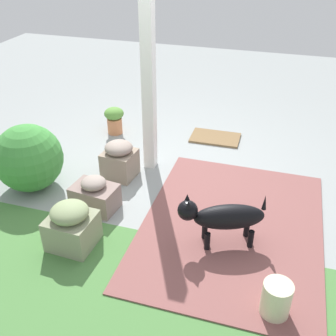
{
  "coord_description": "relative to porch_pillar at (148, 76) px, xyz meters",
  "views": [
    {
      "loc": [
        -1.18,
        3.94,
        2.7
      ],
      "look_at": [
        -0.07,
        0.27,
        0.33
      ],
      "focal_mm": 43.05,
      "sensor_mm": 36.0,
      "label": 1
    }
  ],
  "objects": [
    {
      "name": "lawn_patch",
      "position": [
        0.28,
        2.65,
        -1.18
      ],
      "size": [
        5.2,
        2.8,
        0.01
      ],
      "primitive_type": "cube",
      "color": "#497C3D",
      "rests_on": "ground"
    },
    {
      "name": "ceramic_urn",
      "position": [
        -1.69,
        1.89,
        -1.02
      ],
      "size": [
        0.24,
        0.24,
        0.32
      ],
      "primitive_type": "cylinder",
      "color": "beige",
      "rests_on": "ground"
    },
    {
      "name": "round_shrub",
      "position": [
        1.17,
        0.86,
        -0.79
      ],
      "size": [
        0.78,
        0.78,
        0.78
      ],
      "primitive_type": "sphere",
      "color": "#3D8A3A",
      "rests_on": "ground"
    },
    {
      "name": "doormat",
      "position": [
        -0.65,
        -0.98,
        -1.17
      ],
      "size": [
        0.7,
        0.45,
        0.03
      ],
      "primitive_type": "cube",
      "rotation": [
        0.0,
        0.0,
        0.02
      ],
      "color": "olive",
      "rests_on": "ground"
    },
    {
      "name": "ground_plane",
      "position": [
        -0.32,
        0.25,
        -1.18
      ],
      "size": [
        12.0,
        12.0,
        0.0
      ],
      "primitive_type": "plane",
      "color": "gray"
    },
    {
      "name": "stone_planter_mid",
      "position": [
        0.28,
        1.02,
        -1.01
      ],
      "size": [
        0.51,
        0.38,
        0.39
      ],
      "color": "gray",
      "rests_on": "ground"
    },
    {
      "name": "porch_pillar",
      "position": [
        0.0,
        0.0,
        0.0
      ],
      "size": [
        0.14,
        0.14,
        2.37
      ],
      "primitive_type": "cube",
      "color": "white",
      "rests_on": "ground"
    },
    {
      "name": "stone_planter_near",
      "position": [
        0.28,
        0.34,
        -0.95
      ],
      "size": [
        0.4,
        0.39,
        0.47
      ],
      "color": "gray",
      "rests_on": "ground"
    },
    {
      "name": "stone_planter_far",
      "position": [
        0.24,
        1.62,
        -0.96
      ],
      "size": [
        0.44,
        0.42,
        0.47
      ],
      "color": "gray",
      "rests_on": "ground"
    },
    {
      "name": "dog",
      "position": [
        -1.13,
        1.2,
        -0.85
      ],
      "size": [
        0.82,
        0.46,
        0.57
      ],
      "color": "black",
      "rests_on": "ground"
    },
    {
      "name": "terracotta_pot_broad",
      "position": [
        0.81,
        -0.73,
        -0.96
      ],
      "size": [
        0.28,
        0.28,
        0.4
      ],
      "color": "#CB7A4F",
      "rests_on": "ground"
    },
    {
      "name": "brick_path",
      "position": [
        -1.2,
        0.92,
        -1.17
      ],
      "size": [
        1.8,
        2.4,
        0.02
      ],
      "primitive_type": "cube",
      "color": "brown",
      "rests_on": "ground"
    }
  ]
}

